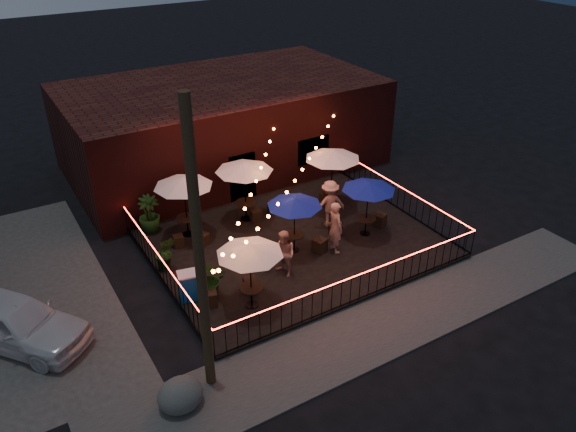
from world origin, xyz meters
name	(u,v)px	position (x,y,z in m)	size (l,w,h in m)	color
ground	(323,273)	(0.00, 0.00, 0.00)	(110.00, 110.00, 0.00)	black
patio	(293,244)	(0.00, 2.00, 0.07)	(10.00, 8.00, 0.15)	black
sidewalk	(384,326)	(0.00, -3.25, 0.03)	(18.00, 2.50, 0.05)	#3A3835
brick_building	(222,124)	(1.00, 9.99, 2.00)	(14.00, 8.00, 4.00)	#36100E
utility_pole	(200,259)	(-5.40, -2.60, 4.00)	(0.26, 0.26, 8.00)	#362216
fence_front	(360,287)	(0.00, -2.00, 0.66)	(10.00, 0.04, 1.04)	black
fence_left	(163,272)	(-5.00, 2.00, 0.66)	(0.04, 8.00, 1.04)	black
fence_right	(398,198)	(5.00, 2.00, 0.66)	(0.04, 8.00, 1.04)	black
festoon_lights	(273,196)	(-1.01, 1.70, 2.52)	(10.02, 8.72, 1.32)	orange
cafe_table_0	(250,250)	(-3.03, -0.46, 2.22)	(2.17, 2.17, 2.26)	black
cafe_table_1	(183,183)	(-3.11, 4.54, 2.33)	(2.48, 2.48, 2.39)	black
cafe_table_2	(295,202)	(-0.24, 1.54, 2.12)	(2.01, 2.01, 2.16)	black
cafe_table_3	(244,168)	(-0.69, 4.45, 2.39)	(2.90, 2.90, 2.45)	black
cafe_table_4	(369,186)	(2.67, 1.12, 2.16)	(2.64, 2.64, 2.20)	black
cafe_table_5	(333,155)	(2.83, 3.63, 2.40)	(2.66, 2.66, 2.47)	black
bistro_chair_0	(210,298)	(-4.13, 0.23, 0.40)	(0.42, 0.42, 0.50)	black
bistro_chair_1	(250,285)	(-2.72, 0.24, 0.38)	(0.39, 0.39, 0.46)	black
bistro_chair_2	(179,241)	(-3.71, 3.97, 0.36)	(0.36, 0.36, 0.42)	black
bistro_chair_3	(203,239)	(-2.91, 3.60, 0.38)	(0.38, 0.38, 0.45)	black
bistro_chair_4	(265,264)	(-1.71, 1.09, 0.35)	(0.34, 0.34, 0.40)	black
bistro_chair_5	(320,245)	(0.50, 1.00, 0.41)	(0.43, 0.43, 0.52)	black
bistro_chair_6	(256,215)	(-0.43, 4.12, 0.39)	(0.41, 0.41, 0.49)	black
bistro_chair_7	(274,206)	(0.56, 4.38, 0.39)	(0.41, 0.41, 0.48)	black
bistro_chair_8	(335,231)	(1.59, 1.55, 0.39)	(0.40, 0.40, 0.47)	black
bistro_chair_9	(380,220)	(3.53, 1.32, 0.39)	(0.41, 0.41, 0.49)	black
bistro_chair_10	(326,199)	(2.71, 3.82, 0.39)	(0.40, 0.40, 0.48)	black
bistro_chair_11	(355,191)	(4.23, 3.83, 0.37)	(0.37, 0.37, 0.44)	black
patron_a	(335,227)	(0.99, 0.77, 1.14)	(0.72, 0.47, 1.97)	tan
patron_b	(284,254)	(-1.31, 0.44, 0.99)	(0.81, 0.63, 1.67)	tan
patron_c	(330,204)	(1.87, 2.36, 1.09)	(1.22, 0.70, 1.89)	tan
potted_shrub_a	(210,279)	(-3.89, 0.71, 0.76)	(1.09, 0.95, 1.22)	#1C3C14
potted_shrub_b	(165,253)	(-4.60, 2.82, 0.80)	(0.71, 0.58, 1.30)	#12330B
potted_shrub_c	(149,214)	(-4.23, 5.53, 0.88)	(0.81, 0.81, 1.45)	#133C0F
cooler	(190,285)	(-4.50, 0.89, 0.64)	(0.82, 0.66, 0.96)	#1356A1
boulder	(180,395)	(-6.38, -2.97, 0.40)	(1.03, 0.88, 0.80)	#4F4F4A
car_white	(15,321)	(-9.51, 1.73, 0.75)	(1.78, 4.42, 1.51)	silver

